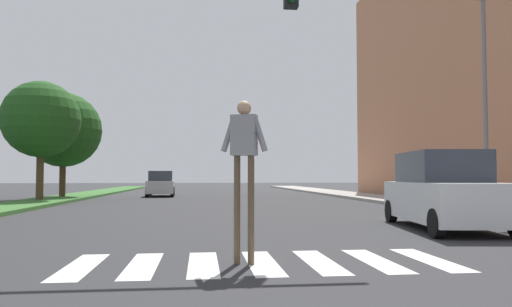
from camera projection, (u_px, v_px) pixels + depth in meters
The scene contains 11 objects.
ground_plane at pixel (216, 198), 30.00m from camera, with size 140.00×140.00×0.00m, color #2D2D30.
crosswalk at pixel (262, 263), 7.43m from camera, with size 5.85×2.20×0.01m.
median_strip at pixel (60, 199), 27.03m from camera, with size 2.73×64.00×0.15m, color #386B2D.
tree_far at pixel (41, 120), 24.67m from camera, with size 3.90×3.90×6.05m.
tree_distant at pixel (63, 130), 28.73m from camera, with size 4.44×4.44×6.17m.
sidewalk_right at pixel (371, 197), 29.06m from camera, with size 3.00×64.00×0.15m, color #9E9991.
traffic_light_gantry at pixel (1, 12), 9.03m from camera, with size 10.18×0.30×6.00m.
street_lamp_right at pixel (482, 81), 16.58m from camera, with size 1.02×0.24×7.50m.
pedestrian_performer at pixel (244, 155), 7.37m from camera, with size 0.73×0.36×2.49m.
suv_crossing at pixel (444, 192), 12.33m from camera, with size 2.49×4.80×1.97m.
sedan_midblock at pixel (161, 185), 32.33m from camera, with size 1.93×4.26×1.69m.
Camera 1 is at (-0.94, -0.19, 1.33)m, focal length 33.92 mm.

